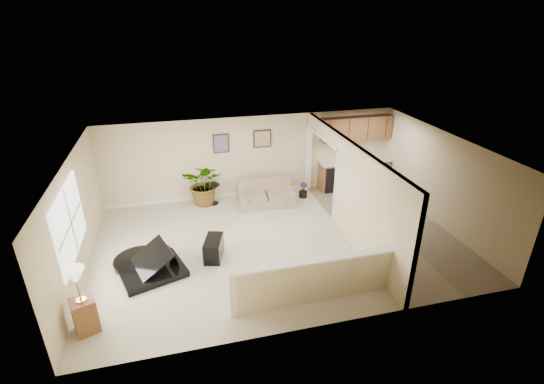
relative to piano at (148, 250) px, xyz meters
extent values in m
plane|color=#BCB392|center=(3.09, 0.42, -0.53)|extent=(9.00, 9.00, 0.00)
cube|color=beige|center=(3.09, 3.42, 0.72)|extent=(9.00, 0.04, 2.50)
cube|color=beige|center=(3.09, -2.58, 0.72)|extent=(9.00, 0.04, 2.50)
cube|color=beige|center=(-1.41, 0.42, 0.72)|extent=(0.04, 6.00, 2.50)
cube|color=beige|center=(7.59, 0.42, 0.72)|extent=(0.04, 6.00, 2.50)
cube|color=silver|center=(3.09, 0.42, 1.97)|extent=(9.00, 6.00, 0.04)
cube|color=gray|center=(6.24, 0.42, -0.53)|extent=(2.70, 6.00, 0.01)
cube|color=beige|center=(4.89, -0.78, 0.72)|extent=(0.12, 3.60, 2.50)
cube|color=beige|center=(4.89, 2.20, 1.77)|extent=(0.12, 2.35, 0.40)
cube|color=beige|center=(3.24, -1.88, -0.06)|extent=(3.30, 0.12, 0.95)
cube|color=white|center=(3.24, -1.88, 0.43)|extent=(3.40, 0.22, 0.05)
cube|color=white|center=(1.59, -1.88, -0.03)|extent=(0.14, 0.14, 1.00)
cube|color=white|center=(-1.40, -0.08, 0.92)|extent=(0.05, 2.15, 1.45)
cube|color=#3B2615|center=(2.14, 3.40, 1.22)|extent=(0.48, 0.03, 0.58)
cube|color=#84546C|center=(2.14, 3.38, 1.22)|extent=(0.40, 0.01, 0.50)
cube|color=#3B2615|center=(3.39, 3.40, 1.27)|extent=(0.55, 0.03, 0.55)
cube|color=silver|center=(3.39, 3.38, 1.27)|extent=(0.46, 0.01, 0.46)
cube|color=brown|center=(6.39, 3.12, -0.08)|extent=(2.30, 0.60, 0.90)
cube|color=beige|center=(6.39, 3.12, 0.39)|extent=(2.36, 0.65, 0.04)
cube|color=black|center=(5.59, 3.12, -0.10)|extent=(0.60, 0.60, 0.84)
cube|color=brown|center=(6.39, 3.24, 1.42)|extent=(2.30, 0.35, 0.75)
cube|color=black|center=(0.03, -0.13, 0.18)|extent=(1.63, 1.51, 0.28)
cylinder|color=black|center=(-0.10, 0.38, 0.18)|extent=(1.14, 1.14, 0.28)
cube|color=silver|center=(0.83, -0.13, 0.14)|extent=(0.48, 0.94, 0.02)
cube|color=black|center=(-0.06, -0.03, 0.43)|extent=(1.33, 1.33, 0.62)
cube|color=black|center=(1.45, 0.15, -0.28)|extent=(0.57, 0.82, 0.49)
cube|color=tan|center=(3.31, 2.61, -0.30)|extent=(1.70, 1.03, 0.46)
cube|color=tan|center=(3.31, 2.97, 0.17)|extent=(1.66, 0.32, 0.48)
cube|color=tan|center=(2.59, 2.61, 0.02)|extent=(0.25, 0.94, 0.18)
cube|color=tan|center=(4.04, 2.61, 0.02)|extent=(0.25, 0.94, 0.18)
cylinder|color=black|center=(1.76, 3.01, -0.52)|extent=(0.32, 0.32, 0.03)
cylinder|color=black|center=(1.76, 3.01, -0.21)|extent=(0.03, 0.03, 0.61)
cylinder|color=black|center=(1.76, 3.01, 0.09)|extent=(0.44, 0.44, 0.03)
cylinder|color=black|center=(1.55, 3.07, -0.40)|extent=(0.38, 0.38, 0.26)
imported|color=#1B4414|center=(1.55, 3.07, 0.13)|extent=(1.50, 1.42, 1.32)
cylinder|color=black|center=(4.54, 2.78, -0.44)|extent=(0.25, 0.25, 0.18)
imported|color=#1B4414|center=(4.54, 2.78, -0.29)|extent=(0.29, 0.29, 0.48)
cube|color=brown|center=(-1.06, -1.62, -0.19)|extent=(0.51, 0.51, 0.68)
cylinder|color=gold|center=(-1.06, -1.62, 0.16)|extent=(0.18, 0.18, 0.02)
cylinder|color=gold|center=(-1.06, -1.62, 0.39)|extent=(0.03, 0.03, 0.45)
cone|color=beige|center=(-1.06, -1.62, 0.67)|extent=(0.36, 0.36, 0.29)
camera|label=1|loc=(0.85, -7.77, 4.80)|focal=26.00mm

